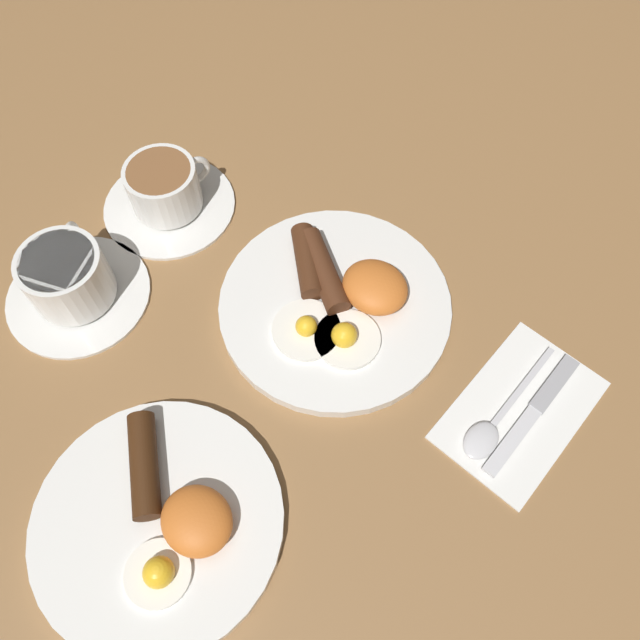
% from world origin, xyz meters
% --- Properties ---
extents(ground_plane, '(3.00, 3.00, 0.00)m').
position_xyz_m(ground_plane, '(0.00, 0.00, 0.00)').
color(ground_plane, olive).
extents(breakfast_plate_near, '(0.27, 0.27, 0.05)m').
position_xyz_m(breakfast_plate_near, '(-0.00, -0.00, 0.01)').
color(breakfast_plate_near, white).
rests_on(breakfast_plate_near, ground_plane).
extents(breakfast_plate_far, '(0.24, 0.24, 0.05)m').
position_xyz_m(breakfast_plate_far, '(-0.03, 0.29, 0.01)').
color(breakfast_plate_far, white).
rests_on(breakfast_plate_far, ground_plane).
extents(teacup_near, '(0.17, 0.17, 0.07)m').
position_xyz_m(teacup_near, '(0.26, 0.02, 0.03)').
color(teacup_near, white).
rests_on(teacup_near, ground_plane).
extents(teacup_far, '(0.17, 0.17, 0.07)m').
position_xyz_m(teacup_far, '(0.24, 0.18, 0.03)').
color(teacup_far, white).
rests_on(teacup_far, ground_plane).
extents(napkin, '(0.12, 0.18, 0.01)m').
position_xyz_m(napkin, '(-0.23, -0.03, 0.00)').
color(napkin, white).
rests_on(napkin, ground_plane).
extents(knife, '(0.02, 0.17, 0.01)m').
position_xyz_m(knife, '(-0.24, -0.04, 0.01)').
color(knife, silver).
rests_on(knife, napkin).
extents(spoon, '(0.03, 0.16, 0.01)m').
position_xyz_m(spoon, '(-0.22, 0.01, 0.01)').
color(spoon, silver).
rests_on(spoon, napkin).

